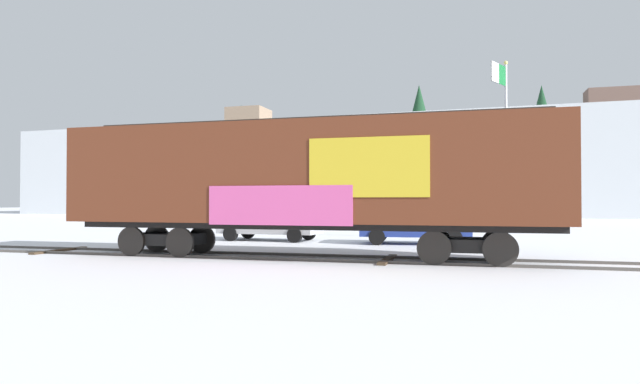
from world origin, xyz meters
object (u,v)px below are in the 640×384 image
freight_car (306,176)px  parked_car_blue (414,224)px  parked_car_silver (269,221)px  flagpole (503,124)px

freight_car → parked_car_blue: (2.31, 6.59, -1.65)m
parked_car_silver → parked_car_blue: size_ratio=0.98×
freight_car → parked_car_silver: size_ratio=3.34×
parked_car_blue → parked_car_silver: bearing=179.9°
freight_car → parked_car_silver: freight_car is taller
flagpole → parked_car_blue: bearing=-146.3°
parked_car_silver → parked_car_blue: bearing=-0.1°
flagpole → parked_car_blue: (-3.46, -2.31, -4.19)m
flagpole → parked_car_silver: 10.93m
parked_car_blue → flagpole: bearing=33.7°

